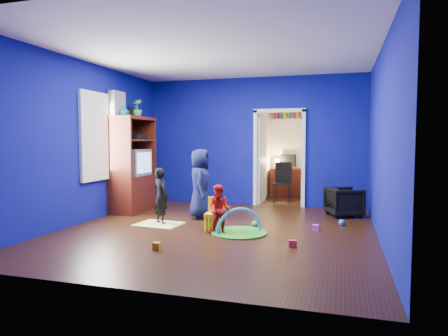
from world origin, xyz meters
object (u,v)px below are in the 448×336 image
(child_navy, at_px, (200,184))
(folding_chair, at_px, (282,183))
(vase, at_px, (124,111))
(kid_chair, at_px, (214,216))
(armchair, at_px, (344,202))
(toddler_red, at_px, (219,210))
(child_black, at_px, (161,196))
(crt_tv, at_px, (134,162))
(play_mat, at_px, (239,233))
(tv_armoire, at_px, (133,164))
(study_desk, at_px, (288,182))
(hopper_ball, at_px, (202,205))

(child_navy, xyz_separation_m, folding_chair, (1.20, 2.42, -0.20))
(vase, relative_size, kid_chair, 0.41)
(child_navy, distance_m, folding_chair, 2.71)
(armchair, bearing_deg, toddler_red, 114.74)
(armchair, bearing_deg, child_black, 95.00)
(toddler_red, relative_size, crt_tv, 1.12)
(crt_tv, distance_m, play_mat, 3.07)
(tv_armoire, height_order, crt_tv, tv_armoire)
(armchair, height_order, study_desk, study_desk)
(play_mat, height_order, folding_chair, folding_chair)
(crt_tv, bearing_deg, hopper_ball, -3.04)
(crt_tv, bearing_deg, child_black, -43.48)
(toddler_red, relative_size, folding_chair, 0.86)
(study_desk, bearing_deg, child_black, -112.35)
(folding_chair, bearing_deg, armchair, -45.25)
(child_black, height_order, toddler_red, child_black)
(folding_chair, bearing_deg, tv_armoire, -143.41)
(vase, bearing_deg, toddler_red, -26.68)
(kid_chair, xyz_separation_m, study_desk, (0.63, 4.33, 0.12))
(play_mat, bearing_deg, child_black, 169.49)
(child_black, distance_m, vase, 2.07)
(child_black, xyz_separation_m, vase, (-1.14, 0.74, 1.56))
(study_desk, height_order, folding_chair, folding_chair)
(child_navy, bearing_deg, study_desk, -34.75)
(toddler_red, distance_m, vase, 3.11)
(child_navy, distance_m, crt_tv, 1.65)
(study_desk, bearing_deg, play_mat, -92.56)
(play_mat, bearing_deg, crt_tv, 153.02)
(kid_chair, xyz_separation_m, play_mat, (0.43, -0.04, -0.24))
(crt_tv, bearing_deg, folding_chair, 36.98)
(play_mat, bearing_deg, child_navy, 135.70)
(toddler_red, height_order, hopper_ball, toddler_red)
(toddler_red, height_order, folding_chair, folding_chair)
(kid_chair, bearing_deg, child_navy, 117.62)
(kid_chair, bearing_deg, play_mat, -8.89)
(play_mat, bearing_deg, kid_chair, 174.90)
(tv_armoire, bearing_deg, armchair, 8.96)
(armchair, height_order, hopper_ball, armchair)
(hopper_ball, height_order, folding_chair, folding_chair)
(hopper_ball, distance_m, kid_chair, 1.35)
(tv_armoire, bearing_deg, hopper_ball, -2.96)
(vase, bearing_deg, armchair, 12.87)
(hopper_ball, relative_size, kid_chair, 0.84)
(child_black, relative_size, tv_armoire, 0.51)
(toddler_red, bearing_deg, study_desk, 86.13)
(toddler_red, xyz_separation_m, kid_chair, (-0.15, 0.20, -0.14))
(child_navy, relative_size, folding_chair, 1.43)
(child_navy, xyz_separation_m, hopper_ball, (-0.05, 0.25, -0.45))
(child_navy, bearing_deg, vase, 73.75)
(tv_armoire, relative_size, kid_chair, 3.92)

